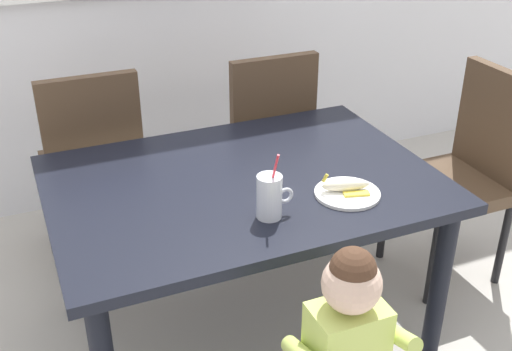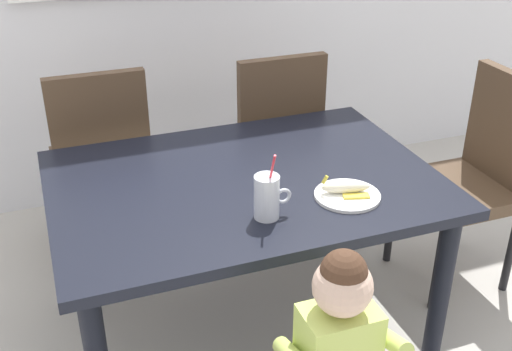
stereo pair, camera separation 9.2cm
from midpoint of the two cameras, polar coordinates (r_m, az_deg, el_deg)
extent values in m
plane|color=#B7B2A8|center=(2.71, -2.03, -13.69)|extent=(24.00, 24.00, 0.00)
cube|color=black|center=(2.31, -2.32, -0.75)|extent=(1.40, 0.99, 0.04)
cylinder|color=black|center=(2.47, 15.30, -9.59)|extent=(0.07, 0.07, 0.67)
cylinder|color=black|center=(2.74, -17.68, -5.81)|extent=(0.07, 0.07, 0.67)
cylinder|color=black|center=(3.04, 5.98, -0.96)|extent=(0.07, 0.07, 0.67)
cube|color=#4C3826|center=(3.06, -15.51, 0.71)|extent=(0.44, 0.44, 0.06)
cube|color=#4C3826|center=(2.76, -15.56, 3.94)|extent=(0.42, 0.05, 0.48)
cylinder|color=black|center=(3.36, -12.33, -0.99)|extent=(0.04, 0.04, 0.42)
cylinder|color=black|center=(3.33, -18.72, -2.19)|extent=(0.04, 0.04, 0.42)
cylinder|color=black|center=(3.03, -10.84, -4.19)|extent=(0.04, 0.04, 0.42)
cylinder|color=black|center=(3.00, -17.94, -5.57)|extent=(0.04, 0.04, 0.42)
cube|color=#4C3826|center=(3.18, -0.74, 2.89)|extent=(0.44, 0.44, 0.06)
cube|color=#4C3826|center=(2.91, 0.73, 6.18)|extent=(0.42, 0.05, 0.48)
cylinder|color=black|center=(3.51, 0.98, 1.06)|extent=(0.04, 0.04, 0.42)
cylinder|color=black|center=(3.39, -4.90, -0.07)|extent=(0.04, 0.04, 0.42)
cylinder|color=black|center=(3.21, 3.72, -1.76)|extent=(0.04, 0.04, 0.42)
cylinder|color=black|center=(3.08, -2.65, -3.13)|extent=(0.04, 0.04, 0.42)
cube|color=#4C3826|center=(2.90, 16.24, -0.92)|extent=(0.44, 0.44, 0.06)
cube|color=#4C3826|center=(2.91, 20.05, 4.50)|extent=(0.05, 0.42, 0.48)
cylinder|color=black|center=(3.05, 10.67, -3.97)|extent=(0.04, 0.04, 0.42)
cylinder|color=black|center=(2.80, 14.86, -7.71)|extent=(0.04, 0.04, 0.42)
cylinder|color=black|center=(3.25, 16.32, -2.50)|extent=(0.04, 0.04, 0.42)
cylinder|color=black|center=(3.02, 20.68, -5.82)|extent=(0.04, 0.04, 0.42)
cube|color=#C6DB66|center=(1.91, 6.76, -15.34)|extent=(0.22, 0.15, 0.30)
sphere|color=beige|center=(1.76, 7.19, -9.77)|extent=(0.17, 0.17, 0.17)
sphere|color=#472D1E|center=(1.73, 7.28, -8.54)|extent=(0.13, 0.13, 0.13)
cylinder|color=#C6DB66|center=(1.94, 10.83, -13.81)|extent=(0.05, 0.24, 0.13)
cylinder|color=silver|center=(2.03, -0.08, -1.96)|extent=(0.08, 0.08, 0.15)
cylinder|color=#B2D184|center=(2.04, -0.08, -2.68)|extent=(0.07, 0.07, 0.08)
torus|color=silver|center=(2.05, 1.41, -1.83)|extent=(0.06, 0.01, 0.06)
cylinder|color=#E5333F|center=(1.99, 0.19, -0.31)|extent=(0.01, 0.09, 0.21)
cylinder|color=white|center=(2.20, 7.10, -1.64)|extent=(0.23, 0.23, 0.01)
ellipsoid|color=#F4EAC6|center=(2.20, 6.97, -0.88)|extent=(0.18, 0.09, 0.04)
cube|color=yellow|center=(2.19, 7.92, -1.66)|extent=(0.10, 0.06, 0.01)
cube|color=yellow|center=(2.24, 7.22, -0.77)|extent=(0.10, 0.06, 0.01)
cylinder|color=yellow|center=(2.17, 5.09, -0.24)|extent=(0.03, 0.02, 0.03)
camera|label=1|loc=(0.05, -91.21, -0.64)|focal=44.04mm
camera|label=2|loc=(0.05, 88.79, 0.64)|focal=44.04mm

